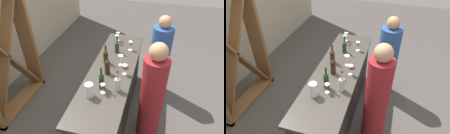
{
  "view_description": "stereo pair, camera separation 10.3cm",
  "coord_description": "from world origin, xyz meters",
  "views": [
    {
      "loc": [
        -2.28,
        -0.58,
        2.65
      ],
      "look_at": [
        0.0,
        0.0,
        0.96
      ],
      "focal_mm": 32.52,
      "sensor_mm": 36.0,
      "label": 1
    },
    {
      "loc": [
        -2.25,
        -0.68,
        2.65
      ],
      "look_at": [
        0.0,
        0.0,
        0.96
      ],
      "focal_mm": 32.52,
      "sensor_mm": 36.0,
      "label": 2
    }
  ],
  "objects": [
    {
      "name": "wine_bottle_second_right_amber_brown",
      "position": [
        0.17,
        0.14,
        1.02
      ],
      "size": [
        0.07,
        0.07,
        0.3
      ],
      "color": "#331E0F",
      "rests_on": "bar_counter"
    },
    {
      "name": "water_pitcher",
      "position": [
        -0.59,
        0.13,
        1.0
      ],
      "size": [
        0.1,
        0.1,
        0.18
      ],
      "color": "silver",
      "rests_on": "bar_counter"
    },
    {
      "name": "wine_glass_near_left",
      "position": [
        -0.05,
        -0.19,
        1.02
      ],
      "size": [
        0.07,
        0.07,
        0.15
      ],
      "color": "white",
      "rests_on": "bar_counter"
    },
    {
      "name": "wine_glass_near_center",
      "position": [
        0.61,
        -0.15,
        1.02
      ],
      "size": [
        0.06,
        0.06,
        0.16
      ],
      "color": "white",
      "rests_on": "bar_counter"
    },
    {
      "name": "wine_glass_near_right",
      "position": [
        0.15,
        -0.09,
        1.03
      ],
      "size": [
        0.08,
        0.08,
        0.17
      ],
      "color": "white",
      "rests_on": "bar_counter"
    },
    {
      "name": "bar_counter",
      "position": [
        0.0,
        0.0,
        0.46
      ],
      "size": [
        2.27,
        0.63,
        0.91
      ],
      "color": "#2A2723",
      "rests_on": "ground"
    },
    {
      "name": "wine_bottle_rightmost_olive_green",
      "position": [
        0.49,
        0.04,
        1.02
      ],
      "size": [
        0.07,
        0.07,
        0.29
      ],
      "color": "#193D1E",
      "rests_on": "bar_counter"
    },
    {
      "name": "wine_glass_far_center",
      "position": [
        0.78,
        0.11,
        1.02
      ],
      "size": [
        0.07,
        0.07,
        0.15
      ],
      "color": "white",
      "rests_on": "bar_counter"
    },
    {
      "name": "wine_bottle_center_amber_brown",
      "position": [
        -0.1,
        0.04,
        1.04
      ],
      "size": [
        0.08,
        0.08,
        0.33
      ],
      "color": "#331E0F",
      "rests_on": "bar_counter"
    },
    {
      "name": "wine_bottle_leftmost_dark_green",
      "position": [
        -0.41,
        0.03,
        1.03
      ],
      "size": [
        0.07,
        0.07,
        0.31
      ],
      "color": "black",
      "rests_on": "bar_counter"
    },
    {
      "name": "person_left_guest",
      "position": [
        -0.23,
        -0.61,
        0.73
      ],
      "size": [
        0.36,
        0.36,
        1.55
      ],
      "rotation": [
        0.0,
        0.0,
        1.46
      ],
      "color": "maroon",
      "rests_on": "ground"
    },
    {
      "name": "wine_glass_far_left",
      "position": [
        -0.49,
        -0.01,
        1.0
      ],
      "size": [
        0.06,
        0.06,
        0.14
      ],
      "color": "white",
      "rests_on": "bar_counter"
    },
    {
      "name": "wine_bottle_second_left_clear_pale",
      "position": [
        -0.4,
        -0.17,
        1.02
      ],
      "size": [
        0.08,
        0.08,
        0.3
      ],
      "color": "#B7C6B2",
      "rests_on": "bar_counter"
    },
    {
      "name": "person_center_guest",
      "position": [
        0.78,
        -0.65,
        0.69
      ],
      "size": [
        0.37,
        0.37,
        1.49
      ],
      "rotation": [
        0.0,
        0.0,
        1.65
      ],
      "color": "#284C8C",
      "rests_on": "ground"
    },
    {
      "name": "wine_rack",
      "position": [
        -0.16,
        1.65,
        1.0
      ],
      "size": [
        1.22,
        0.28,
        1.99
      ],
      "color": "brown",
      "rests_on": "ground"
    },
    {
      "name": "wine_glass_far_right",
      "position": [
        0.88,
        0.12,
        1.01
      ],
      "size": [
        0.07,
        0.07,
        0.16
      ],
      "color": "white",
      "rests_on": "bar_counter"
    },
    {
      "name": "ground_plane",
      "position": [
        0.0,
        0.0,
        0.0
      ],
      "size": [
        12.0,
        12.0,
        0.0
      ],
      "primitive_type": "plane",
      "color": "#4C4744"
    }
  ]
}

